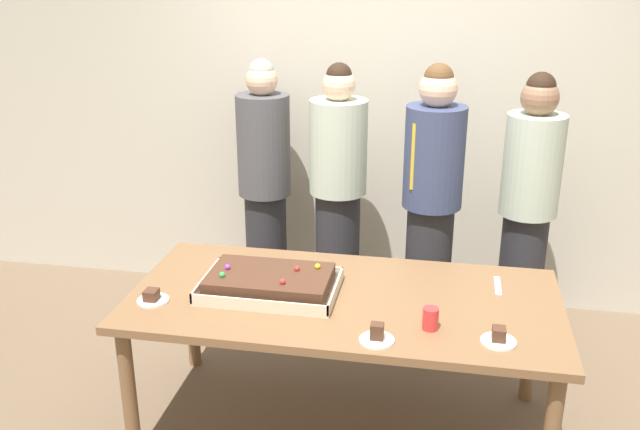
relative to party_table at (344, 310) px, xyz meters
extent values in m
plane|color=brown|center=(0.00, 0.00, -0.66)|extent=(12.00, 12.00, 0.00)
cube|color=beige|center=(0.00, 1.60, 0.84)|extent=(8.00, 0.12, 3.00)
cube|color=brown|center=(0.00, 0.00, 0.05)|extent=(2.05, 0.99, 0.04)
cylinder|color=brown|center=(-0.94, -0.41, -0.32)|extent=(0.07, 0.07, 0.70)
cylinder|color=brown|center=(-0.94, 0.41, -0.32)|extent=(0.07, 0.07, 0.70)
cylinder|color=brown|center=(0.94, 0.41, -0.32)|extent=(0.07, 0.07, 0.70)
cube|color=beige|center=(-0.36, -0.02, 0.08)|extent=(0.65, 0.43, 0.01)
cube|color=beige|center=(-0.36, -0.23, 0.11)|extent=(0.65, 0.01, 0.05)
cube|color=beige|center=(-0.36, 0.19, 0.11)|extent=(0.65, 0.01, 0.05)
cube|color=beige|center=(-0.68, -0.02, 0.11)|extent=(0.01, 0.43, 0.05)
cube|color=beige|center=(-0.04, -0.02, 0.11)|extent=(0.01, 0.43, 0.05)
cube|color=#4C2D1E|center=(-0.36, -0.02, 0.13)|extent=(0.58, 0.36, 0.09)
sphere|color=red|center=(-0.27, -0.12, 0.18)|extent=(0.03, 0.03, 0.03)
sphere|color=purple|center=(-0.57, -0.01, 0.18)|extent=(0.03, 0.03, 0.03)
sphere|color=yellow|center=(-0.14, 0.08, 0.18)|extent=(0.03, 0.03, 0.03)
sphere|color=green|center=(-0.57, -0.10, 0.18)|extent=(0.03, 0.03, 0.03)
sphere|color=red|center=(-0.24, 0.04, 0.18)|extent=(0.03, 0.03, 0.03)
cylinder|color=white|center=(-0.87, -0.21, 0.08)|extent=(0.15, 0.15, 0.01)
cube|color=#4C2D1E|center=(-0.88, -0.22, 0.11)|extent=(0.06, 0.07, 0.05)
cylinder|color=white|center=(0.70, -0.30, 0.08)|extent=(0.15, 0.15, 0.01)
cube|color=#4C2D1E|center=(0.70, -0.29, 0.11)|extent=(0.06, 0.06, 0.06)
cylinder|color=white|center=(0.20, -0.38, 0.08)|extent=(0.15, 0.15, 0.01)
cube|color=#4C2D1E|center=(0.20, -0.38, 0.12)|extent=(0.06, 0.05, 0.07)
cylinder|color=red|center=(0.42, -0.24, 0.12)|extent=(0.07, 0.07, 0.10)
cube|color=silver|center=(0.73, 0.24, 0.08)|extent=(0.03, 0.20, 0.01)
cylinder|color=#28282D|center=(-0.71, 1.22, -0.26)|extent=(0.27, 0.27, 0.81)
cylinder|color=#4C4C51|center=(-0.71, 1.22, 0.47)|extent=(0.34, 0.34, 0.65)
sphere|color=beige|center=(-0.71, 1.22, 0.88)|extent=(0.20, 0.20, 0.20)
sphere|color=#B2A899|center=(-0.71, 1.22, 0.93)|extent=(0.15, 0.15, 0.15)
cylinder|color=#28282D|center=(0.37, 0.87, -0.21)|extent=(0.27, 0.27, 0.92)
cylinder|color=#384266|center=(0.37, 0.87, 0.54)|extent=(0.34, 0.34, 0.58)
cube|color=gold|center=(0.27, 0.75, 0.57)|extent=(0.04, 0.02, 0.37)
sphere|color=beige|center=(0.37, 0.87, 0.92)|extent=(0.21, 0.21, 0.21)
sphere|color=brown|center=(0.37, 0.87, 0.98)|extent=(0.16, 0.16, 0.16)
cylinder|color=#28282D|center=(-0.20, 1.07, -0.21)|extent=(0.28, 0.28, 0.90)
cylinder|color=#B7C6B2|center=(-0.20, 1.07, 0.52)|extent=(0.35, 0.35, 0.57)
sphere|color=beige|center=(-0.20, 1.07, 0.89)|extent=(0.20, 0.20, 0.20)
sphere|color=black|center=(-0.20, 1.07, 0.95)|extent=(0.15, 0.15, 0.15)
cylinder|color=#28282D|center=(0.93, 1.04, -0.24)|extent=(0.27, 0.27, 0.85)
cylinder|color=#B7C6B2|center=(0.93, 1.04, 0.48)|extent=(0.33, 0.33, 0.59)
sphere|color=#8C664C|center=(0.93, 1.04, 0.87)|extent=(0.21, 0.21, 0.21)
sphere|color=black|center=(0.93, 1.04, 0.92)|extent=(0.17, 0.17, 0.17)
camera|label=1|loc=(0.44, -2.95, 1.60)|focal=39.20mm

